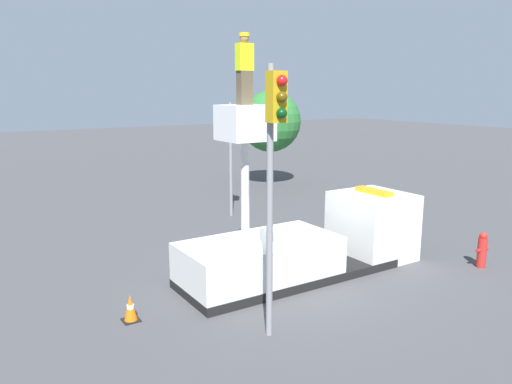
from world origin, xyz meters
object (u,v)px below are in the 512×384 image
(bucket_truck, at_px, (307,243))
(traffic_cone_rear, at_px, (130,309))
(worker, at_px, (245,69))
(traffic_light_across, at_px, (232,137))
(tree_left_bg, at_px, (270,122))
(fire_hydrant, at_px, (482,250))
(traffic_light_pole, at_px, (274,150))

(bucket_truck, relative_size, traffic_cone_rear, 11.69)
(worker, xyz_separation_m, traffic_cone_rear, (-3.29, -0.28, -5.48))
(worker, bearing_deg, traffic_light_across, 62.64)
(traffic_light_across, xyz_separation_m, traffic_cone_rear, (-6.89, -7.24, -3.09))
(traffic_light_across, xyz_separation_m, tree_left_bg, (5.31, 5.03, 0.17))
(traffic_cone_rear, bearing_deg, traffic_light_across, 46.39)
(bucket_truck, relative_size, fire_hydrant, 6.80)
(fire_hydrant, bearing_deg, traffic_cone_rear, 167.78)
(traffic_light_across, distance_m, traffic_cone_rear, 10.46)
(traffic_light_pole, height_order, traffic_light_across, traffic_light_pole)
(bucket_truck, distance_m, traffic_light_pole, 5.16)
(traffic_light_pole, xyz_separation_m, traffic_cone_rear, (-2.34, 2.41, -3.78))
(worker, height_order, tree_left_bg, worker)
(worker, bearing_deg, bucket_truck, 0.00)
(worker, distance_m, traffic_light_pole, 3.32)
(traffic_light_across, bearing_deg, traffic_light_pole, -115.23)
(traffic_cone_rear, bearing_deg, worker, 4.79)
(traffic_light_across, bearing_deg, tree_left_bg, 43.46)
(traffic_light_pole, xyz_separation_m, traffic_light_across, (4.55, 9.65, -0.69))
(bucket_truck, bearing_deg, tree_left_bg, 60.43)
(bucket_truck, height_order, fire_hydrant, bucket_truck)
(traffic_light_across, height_order, fire_hydrant, traffic_light_across)
(worker, height_order, traffic_light_pole, worker)
(bucket_truck, relative_size, tree_left_bg, 1.43)
(worker, xyz_separation_m, tree_left_bg, (8.91, 11.99, -2.22))
(worker, bearing_deg, traffic_light_pole, -109.36)
(traffic_light_pole, distance_m, traffic_light_across, 10.69)
(traffic_light_pole, bearing_deg, traffic_cone_rear, 134.16)
(traffic_light_across, bearing_deg, traffic_cone_rear, -133.61)
(traffic_light_across, bearing_deg, fire_hydrant, -70.98)
(traffic_light_pole, relative_size, traffic_light_across, 1.21)
(fire_hydrant, xyz_separation_m, tree_left_bg, (2.05, 14.46, 3.02))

